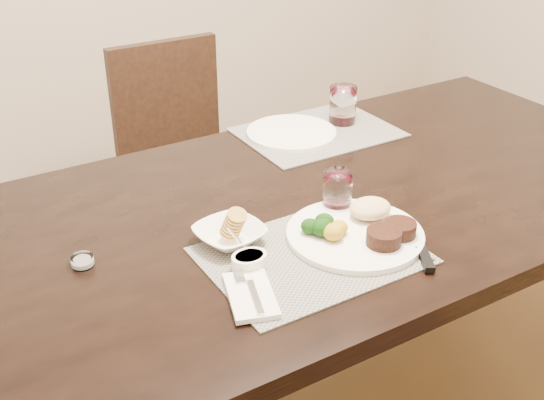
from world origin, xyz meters
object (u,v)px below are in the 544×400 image
steak_knife (415,250)px  far_plate (291,133)px  wine_glass_near (337,192)px  cracker_bowl (230,234)px  dinner_plate (361,229)px  chair_far (180,152)px

steak_knife → far_plate: 0.70m
wine_glass_near → far_plate: 0.47m
cracker_bowl → dinner_plate: bearing=-26.4°
dinner_plate → cracker_bowl: size_ratio=1.82×
chair_far → dinner_plate: size_ratio=2.86×
wine_glass_near → chair_far: bearing=88.7°
chair_far → steak_knife: 1.29m
cracker_bowl → far_plate: bearing=44.6°
dinner_plate → wine_glass_near: bearing=101.6°
chair_far → dinner_plate: chair_far is taller
steak_knife → wine_glass_near: (-0.03, 0.25, 0.04)m
chair_far → far_plate: 0.64m
chair_far → wine_glass_near: (-0.02, -1.01, 0.29)m
steak_knife → wine_glass_near: 0.25m
dinner_plate → wine_glass_near: wine_glass_near is taller
chair_far → steak_knife: bearing=-89.6°
steak_knife → far_plate: (0.12, 0.69, 0.00)m
cracker_bowl → far_plate: cracker_bowl is taller
wine_glass_near → far_plate: (0.15, 0.44, -0.04)m
far_plate → steak_knife: bearing=-99.9°
chair_far → steak_knife: chair_far is taller
dinner_plate → far_plate: size_ratio=1.15×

